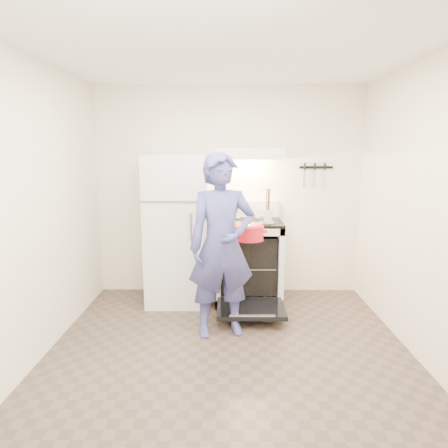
# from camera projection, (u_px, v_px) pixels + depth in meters

# --- Properties ---
(floor) EXTENTS (3.60, 3.60, 0.00)m
(floor) POSITION_uv_depth(u_px,v_px,m) (229.00, 364.00, 3.32)
(floor) COLOR #4E3D34
(floor) RESTS_ON ground
(back_wall) EXTENTS (3.20, 0.02, 2.50)m
(back_wall) POSITION_uv_depth(u_px,v_px,m) (229.00, 192.00, 4.86)
(back_wall) COLOR #EDE4CA
(back_wall) RESTS_ON ground
(refrigerator) EXTENTS (0.70, 0.70, 1.70)m
(refrigerator) POSITION_uv_depth(u_px,v_px,m) (178.00, 230.00, 4.59)
(refrigerator) COLOR silver
(refrigerator) RESTS_ON floor
(stove_body) EXTENTS (0.76, 0.65, 0.92)m
(stove_body) POSITION_uv_depth(u_px,v_px,m) (248.00, 262.00, 4.68)
(stove_body) COLOR silver
(stove_body) RESTS_ON floor
(cooktop) EXTENTS (0.76, 0.65, 0.03)m
(cooktop) POSITION_uv_depth(u_px,v_px,m) (249.00, 222.00, 4.60)
(cooktop) COLOR black
(cooktop) RESTS_ON stove_body
(backsplash) EXTENTS (0.76, 0.07, 0.20)m
(backsplash) POSITION_uv_depth(u_px,v_px,m) (247.00, 209.00, 4.86)
(backsplash) COLOR silver
(backsplash) RESTS_ON cooktop
(oven_door) EXTENTS (0.70, 0.54, 0.04)m
(oven_door) POSITION_uv_depth(u_px,v_px,m) (251.00, 309.00, 4.16)
(oven_door) COLOR black
(oven_door) RESTS_ON floor
(oven_rack) EXTENTS (0.60, 0.52, 0.01)m
(oven_rack) POSITION_uv_depth(u_px,v_px,m) (248.00, 264.00, 4.69)
(oven_rack) COLOR slate
(oven_rack) RESTS_ON stove_body
(range_hood) EXTENTS (0.76, 0.50, 0.12)m
(range_hood) POSITION_uv_depth(u_px,v_px,m) (249.00, 154.00, 4.53)
(range_hood) COLOR silver
(range_hood) RESTS_ON back_wall
(knife_strip) EXTENTS (0.40, 0.02, 0.03)m
(knife_strip) POSITION_uv_depth(u_px,v_px,m) (316.00, 167.00, 4.78)
(knife_strip) COLOR black
(knife_strip) RESTS_ON back_wall
(pizza_stone) EXTENTS (0.31, 0.31, 0.02)m
(pizza_stone) POSITION_uv_depth(u_px,v_px,m) (254.00, 262.00, 4.70)
(pizza_stone) COLOR #8B664B
(pizza_stone) RESTS_ON oven_rack
(tea_kettle) EXTENTS (0.24, 0.20, 0.29)m
(tea_kettle) POSITION_uv_depth(u_px,v_px,m) (228.00, 207.00, 4.65)
(tea_kettle) COLOR silver
(tea_kettle) RESTS_ON cooktop
(utensil_jar) EXTENTS (0.10, 0.10, 0.13)m
(utensil_jar) POSITION_uv_depth(u_px,v_px,m) (268.00, 216.00, 4.32)
(utensil_jar) COLOR silver
(utensil_jar) RESTS_ON cooktop
(person) EXTENTS (0.71, 0.55, 1.74)m
(person) POSITION_uv_depth(u_px,v_px,m) (222.00, 246.00, 3.73)
(person) COLOR navy
(person) RESTS_ON floor
(dutch_oven) EXTENTS (0.37, 0.30, 0.24)m
(dutch_oven) POSITION_uv_depth(u_px,v_px,m) (249.00, 233.00, 4.05)
(dutch_oven) COLOR red
(dutch_oven) RESTS_ON person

